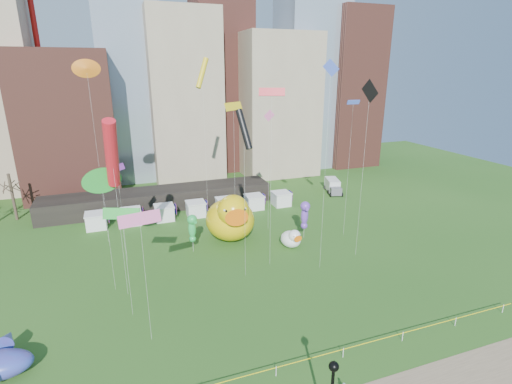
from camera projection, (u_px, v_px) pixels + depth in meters
name	position (u px, v px, depth m)	size (l,w,h in m)	color
ground	(276.00, 376.00, 29.90)	(160.00, 160.00, 0.00)	#27551A
skyline	(173.00, 75.00, 78.75)	(101.00, 23.00, 68.00)	brown
pavilion	(160.00, 199.00, 65.73)	(38.00, 6.00, 3.20)	black
vendor_tents	(196.00, 209.00, 62.13)	(33.24, 2.80, 2.40)	white
caution_tape	(276.00, 369.00, 29.69)	(50.00, 0.06, 0.90)	white
big_duck	(231.00, 218.00, 52.79)	(7.49, 9.58, 7.13)	#E0B90B
small_duck	(292.00, 238.00, 51.11)	(2.86, 3.68, 2.75)	white
seahorse_green	(192.00, 226.00, 49.08)	(1.53, 1.77, 5.18)	silver
seahorse_purple	(305.00, 213.00, 53.10)	(1.61, 1.87, 5.46)	silver
box_truck	(333.00, 186.00, 74.04)	(3.72, 6.19, 2.48)	silver
kite_0	(112.00, 154.00, 36.12)	(1.50, 4.23, 18.67)	silver
kite_1	(140.00, 219.00, 30.43)	(3.36, 1.08, 11.96)	silver
kite_2	(369.00, 95.00, 43.39)	(0.43, 2.63, 21.71)	silver
kite_3	(121.00, 214.00, 34.20)	(3.24, 1.60, 10.99)	silver
kite_4	(233.00, 107.00, 49.04)	(2.93, 2.36, 18.71)	silver
kite_5	(330.00, 81.00, 39.62)	(1.21, 1.36, 23.77)	silver
kite_6	(86.00, 69.00, 46.09)	(2.21, 0.63, 23.90)	silver
kite_7	(117.00, 169.00, 44.51)	(1.86, 2.11, 12.18)	silver
kite_8	(272.00, 94.00, 40.75)	(2.73, 1.44, 20.87)	silver
kite_9	(269.00, 122.00, 52.47)	(1.10, 1.26, 17.53)	silver
kite_10	(244.00, 130.00, 39.29)	(1.46, 2.49, 18.90)	silver
kite_11	(102.00, 180.00, 37.70)	(2.54, 1.08, 13.63)	silver
kite_12	(202.00, 73.00, 50.59)	(2.32, 1.88, 24.23)	silver
kite_13	(353.00, 105.00, 49.80)	(1.78, 0.34, 18.94)	silver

